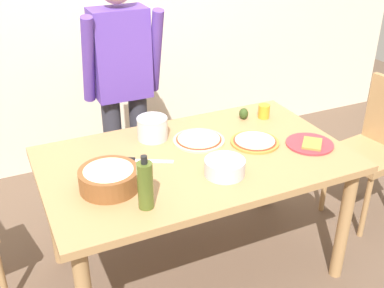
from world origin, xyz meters
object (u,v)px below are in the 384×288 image
olive_oil_bottle (145,185)px  mixing_bowl_steel (225,167)px  person_cook (123,83)px  pizza_raw_on_board (199,140)px  steel_pot (152,128)px  chair_wooden_right (377,143)px  chef_knife (138,160)px  avocado (244,114)px  pizza_cooked_on_tray (255,142)px  dining_table (196,171)px  plate_with_slice (310,144)px  cup_orange (264,111)px  popcorn_bowl (109,177)px

olive_oil_bottle → mixing_bowl_steel: bearing=12.4°
person_cook → pizza_raw_on_board: 0.67m
mixing_bowl_steel → steel_pot: (-0.18, 0.51, 0.03)m
chair_wooden_right → chef_knife: 1.63m
mixing_bowl_steel → avocado: mixing_bowl_steel is taller
pizza_cooked_on_tray → steel_pot: size_ratio=1.55×
dining_table → plate_with_slice: plate_with_slice is taller
mixing_bowl_steel → avocado: size_ratio=2.86×
cup_orange → avocado: 0.13m
person_cook → pizza_cooked_on_tray: person_cook is taller
pizza_raw_on_board → cup_orange: cup_orange is taller
mixing_bowl_steel → chef_knife: mixing_bowl_steel is taller
chair_wooden_right → steel_pot: (-1.45, 0.28, 0.29)m
pizza_cooked_on_tray → mixing_bowl_steel: (-0.31, -0.22, 0.03)m
dining_table → steel_pot: steel_pot is taller
steel_pot → pizza_raw_on_board: bearing=-32.8°
plate_with_slice → mixing_bowl_steel: (-0.57, -0.07, 0.03)m
dining_table → popcorn_bowl: size_ratio=5.71×
pizza_raw_on_board → chef_knife: size_ratio=1.08×
person_cook → avocado: person_cook is taller
pizza_cooked_on_tray → person_cook: bearing=123.9°
plate_with_slice → popcorn_bowl: (-1.12, 0.04, 0.05)m
person_cook → popcorn_bowl: size_ratio=5.79×
popcorn_bowl → chair_wooden_right: bearing=3.8°
cup_orange → pizza_cooked_on_tray: bearing=-129.9°
dining_table → plate_with_slice: (0.62, -0.15, 0.10)m
person_cook → chair_wooden_right: bearing=-26.7°
plate_with_slice → cup_orange: (-0.03, 0.42, 0.03)m
plate_with_slice → dining_table: bearing=166.5°
plate_with_slice → chef_knife: (-0.91, 0.23, -0.00)m
chair_wooden_right → plate_with_slice: chair_wooden_right is taller
person_cook → plate_with_slice: person_cook is taller
cup_orange → avocado: size_ratio=1.21×
chair_wooden_right → popcorn_bowl: bearing=-176.2°
dining_table → popcorn_bowl: popcorn_bowl is taller
person_cook → avocado: 0.78m
dining_table → plate_with_slice: 0.65m
person_cook → chair_wooden_right: person_cook is taller
person_cook → chair_wooden_right: (1.47, -0.74, -0.40)m
person_cook → popcorn_bowl: bearing=-111.8°
plate_with_slice → chef_knife: size_ratio=0.97×
mixing_bowl_steel → cup_orange: cup_orange is taller
dining_table → plate_with_slice: size_ratio=6.15×
olive_oil_bottle → avocado: (0.86, 0.62, -0.08)m
pizza_raw_on_board → olive_oil_bottle: 0.68m
person_cook → mixing_bowl_steel: size_ratio=8.10×
steel_pot → chef_knife: (-0.16, -0.21, -0.06)m
popcorn_bowl → person_cook: bearing=68.2°
chair_wooden_right → popcorn_bowl: 1.84m
pizza_cooked_on_tray → plate_with_slice: 0.30m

